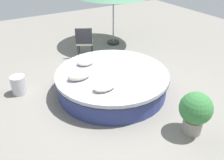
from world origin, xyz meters
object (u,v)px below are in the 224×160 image
Objects in this scene: planter at (195,111)px; round_bed at (112,82)px; throw_pillow_0 at (86,62)px; patio_chair at (84,40)px; throw_pillow_1 at (79,75)px; throw_pillow_2 at (104,87)px; side_table at (19,85)px.

round_bed is at bearing -73.54° from planter.
throw_pillow_0 is 1.74m from patio_chair.
round_bed is at bearing 117.71° from throw_pillow_0.
round_bed is 6.28× the size of throw_pillow_0.
throw_pillow_0 is at bearing -70.53° from planter.
throw_pillow_1 is 2.60m from planter.
throw_pillow_2 is (0.17, 1.30, 0.00)m from throw_pillow_0.
round_bed is 0.89m from throw_pillow_1.
throw_pillow_2 is (-0.27, 0.70, -0.02)m from throw_pillow_1.
side_table is (1.48, -1.70, -0.39)m from throw_pillow_2.
side_table is (2.35, 1.20, -0.32)m from patio_chair.
throw_pillow_1 reaches higher than side_table.
planter reaches higher than throw_pillow_1.
throw_pillow_2 reaches higher than round_bed.
planter reaches higher than round_bed.
throw_pillow_0 is at bearing -62.29° from round_bed.
throw_pillow_1 is 0.55× the size of patio_chair.
throw_pillow_1 is 0.75m from throw_pillow_2.
throw_pillow_1 is (0.81, -0.10, 0.37)m from round_bed.
round_bed reaches higher than side_table.
throw_pillow_1 is at bearing -68.92° from throw_pillow_2.
planter is at bearing 129.64° from side_table.
patio_chair reaches higher than throw_pillow_2.
round_bed is 0.87m from throw_pillow_0.
patio_chair is 4.38m from planter.
throw_pillow_1 is 1.05× the size of throw_pillow_2.
planter is (-0.98, 2.78, -0.11)m from throw_pillow_0.
throw_pillow_0 is (0.37, -0.70, 0.34)m from round_bed.
side_table is (1.21, -1.00, -0.41)m from throw_pillow_1.
patio_chair is (-0.33, -2.30, 0.28)m from round_bed.
side_table is at bearing -48.88° from throw_pillow_2.
throw_pillow_2 is 3.02m from patio_chair.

